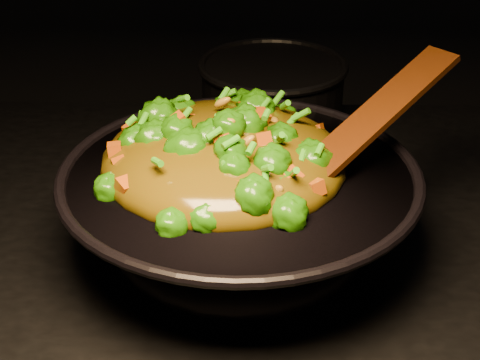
# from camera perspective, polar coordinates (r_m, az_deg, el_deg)

# --- Properties ---
(wok) EXTENTS (0.53, 0.53, 0.12)m
(wok) POSITION_cam_1_polar(r_m,az_deg,el_deg) (0.91, -0.01, -2.74)
(wok) COLOR black
(wok) RESTS_ON stovetop
(stir_fry) EXTENTS (0.36, 0.36, 0.10)m
(stir_fry) POSITION_cam_1_polar(r_m,az_deg,el_deg) (0.88, -1.30, 4.17)
(stir_fry) COLOR #226307
(stir_fry) RESTS_ON wok
(spatula) EXTENTS (0.25, 0.23, 0.13)m
(spatula) POSITION_cam_1_polar(r_m,az_deg,el_deg) (0.89, 9.52, 4.08)
(spatula) COLOR #3E1B0A
(spatula) RESTS_ON wok
(back_pot) EXTENTS (0.28, 0.28, 0.13)m
(back_pot) POSITION_cam_1_polar(r_m,az_deg,el_deg) (1.21, 2.50, 6.26)
(back_pot) COLOR black
(back_pot) RESTS_ON stovetop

